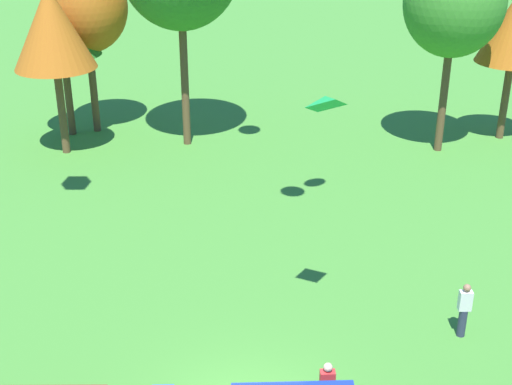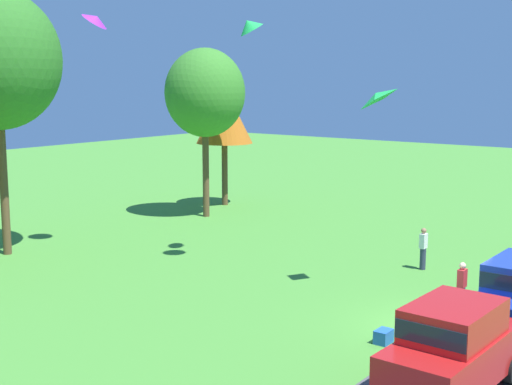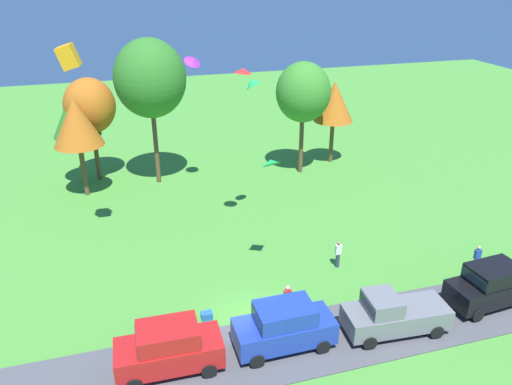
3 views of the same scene
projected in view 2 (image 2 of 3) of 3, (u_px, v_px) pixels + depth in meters
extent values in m
plane|color=#478E33|center=(436.00, 329.00, 21.98)|extent=(120.00, 120.00, 0.00)
cube|color=#4C4C51|center=(511.00, 344.00, 20.59)|extent=(36.00, 4.40, 0.06)
cube|color=red|center=(452.00, 359.00, 17.15)|extent=(4.65, 2.03, 1.10)
cube|color=red|center=(454.00, 321.00, 17.00)|extent=(2.65, 1.83, 0.84)
cube|color=#19232D|center=(454.00, 321.00, 17.00)|extent=(2.70, 1.80, 0.46)
cylinder|color=black|center=(511.00, 370.00, 17.88)|extent=(0.69, 0.26, 0.68)
cylinder|color=black|center=(443.00, 353.00, 19.00)|extent=(0.69, 0.26, 0.68)
cylinder|color=black|center=(473.00, 331.00, 20.62)|extent=(0.68, 0.24, 0.68)
cylinder|color=black|center=(508.00, 304.00, 23.08)|extent=(0.68, 0.24, 0.68)
cylinder|color=#2D334C|center=(423.00, 259.00, 28.73)|extent=(0.24, 0.24, 0.88)
cube|color=white|center=(423.00, 241.00, 28.62)|extent=(0.36, 0.22, 0.60)
sphere|color=#9E7051|center=(424.00, 231.00, 28.55)|extent=(0.22, 0.22, 0.22)
cylinder|color=#2D334C|center=(461.00, 300.00, 23.40)|extent=(0.24, 0.24, 0.88)
cube|color=red|center=(462.00, 278.00, 23.28)|extent=(0.36, 0.22, 0.60)
sphere|color=beige|center=(463.00, 266.00, 23.21)|extent=(0.22, 0.22, 0.22)
cylinder|color=brown|center=(4.00, 187.00, 30.87)|extent=(0.36, 0.36, 5.99)
cylinder|color=brown|center=(206.00, 173.00, 39.52)|extent=(0.36, 0.36, 4.89)
ellipsoid|color=#387F28|center=(205.00, 93.00, 38.82)|extent=(4.40, 4.40, 4.84)
cylinder|color=brown|center=(225.00, 174.00, 43.26)|extent=(0.36, 0.36, 3.78)
cone|color=#B25B19|center=(224.00, 115.00, 42.69)|extent=(3.40, 3.40, 3.40)
cube|color=blue|center=(384.00, 337.00, 20.75)|extent=(0.56, 0.40, 0.40)
cone|color=green|center=(249.00, 25.00, 28.33)|extent=(1.50, 1.49, 0.89)
cone|color=purple|center=(96.00, 19.00, 30.04)|extent=(1.55, 1.53, 0.87)
pyramid|color=green|center=(375.00, 97.00, 24.48)|extent=(0.98, 1.18, 0.75)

